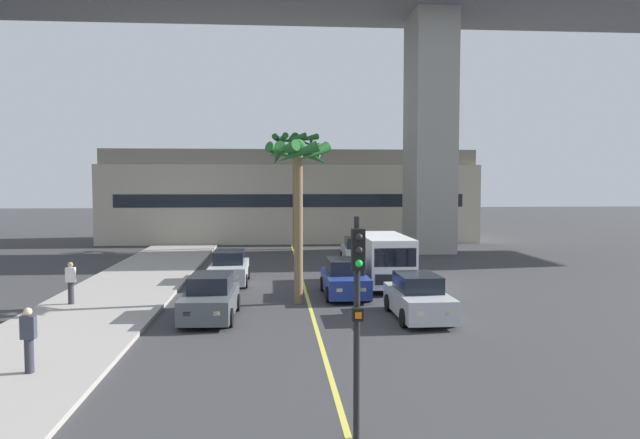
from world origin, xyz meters
The scene contains 15 objects.
sidewalk_left centered at (-8.00, 16.00, 0.07)m, with size 4.80×80.00×0.15m, color #9E9991.
lane_stripe_center centered at (0.00, 24.00, 0.00)m, with size 0.14×56.00×0.01m, color #DBCC4C.
bridge_overpass centered at (0.93, 37.28, 16.83)m, with size 88.54×8.00×20.58m.
pier_building_backdrop centered at (0.00, 46.26, 3.63)m, with size 29.92×8.04×7.39m.
car_queue_front centered at (3.55, 30.92, 0.72)m, with size 1.96×4.16×1.56m.
car_queue_second centered at (3.72, 16.78, 0.72)m, with size 1.88×4.12×1.56m.
car_queue_third centered at (-3.63, 17.30, 0.72)m, with size 1.94×4.15×1.56m.
car_queue_fourth centered at (-3.51, 24.62, 0.72)m, with size 1.84×4.10×1.56m.
car_queue_fifth centered at (1.60, 21.11, 0.72)m, with size 1.86×4.11×1.56m.
delivery_van centered at (3.71, 23.36, 1.29)m, with size 2.16×5.25×2.36m.
traffic_light_median_near centered at (0.14, 6.95, 2.71)m, with size 0.24×0.37×4.20m.
palm_tree_near_median centered at (-0.44, 19.71, 5.35)m, with size 2.67×2.69×6.52m.
palm_tree_mid_median centered at (0.14, 39.21, 6.80)m, with size 3.42×3.54×8.38m.
pedestrian_near_crosswalk centered at (-7.39, 11.06, 1.00)m, with size 0.34×0.22×1.62m.
pedestrian_mid_block centered at (-9.17, 19.55, 1.00)m, with size 0.34×0.22×1.62m.
Camera 1 is at (-1.40, -3.88, 4.83)m, focal length 33.60 mm.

